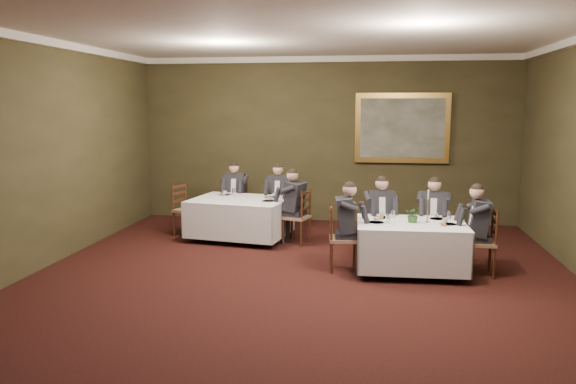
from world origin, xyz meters
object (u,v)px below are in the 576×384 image
(diner_main_backleft, at_px, (380,227))
(diner_sec_backleft, at_px, (236,203))
(chair_main_backright, at_px, (432,242))
(table_second, at_px, (240,215))
(diner_sec_endright, at_px, (296,216))
(table_main, at_px, (411,243))
(centerpiece, at_px, (413,214))
(chair_sec_endright, at_px, (297,228))
(chair_main_endright, at_px, (480,256))
(chair_main_backleft, at_px, (379,240))
(candlestick, at_px, (428,210))
(diner_main_endleft, at_px, (344,237))
(chair_sec_backright, at_px, (280,217))
(painting, at_px, (402,128))
(diner_main_endright, at_px, (480,241))
(diner_sec_backright, at_px, (279,205))
(chair_main_endleft, at_px, (343,252))
(chair_sec_backleft, at_px, (236,214))
(chair_sec_endleft, at_px, (187,220))
(diner_main_backright, at_px, (433,228))

(diner_main_backleft, relative_size, diner_sec_backleft, 1.00)
(chair_main_backright, relative_size, diner_sec_backleft, 0.74)
(table_second, distance_m, diner_sec_endright, 1.10)
(table_main, height_order, centerpiece, centerpiece)
(diner_main_backleft, bearing_deg, chair_sec_endright, -38.86)
(table_second, bearing_deg, chair_main_endright, -22.45)
(chair_main_backleft, relative_size, diner_sec_backleft, 0.74)
(table_main, bearing_deg, chair_main_backleft, 119.40)
(candlestick, bearing_deg, diner_main_endleft, -176.34)
(diner_sec_endright, relative_size, centerpiece, 5.04)
(chair_sec_backright, distance_m, painting, 3.16)
(chair_main_backleft, distance_m, diner_sec_backleft, 3.43)
(diner_main_endright, distance_m, chair_sec_endright, 3.29)
(diner_sec_backright, bearing_deg, diner_main_endright, 151.39)
(diner_main_endright, height_order, chair_sec_backright, diner_main_endright)
(diner_main_backleft, distance_m, chair_main_endright, 1.67)
(table_second, bearing_deg, diner_sec_endright, -9.29)
(diner_sec_backleft, height_order, centerpiece, diner_sec_backleft)
(chair_main_backright, bearing_deg, painting, -73.90)
(chair_main_endleft, bearing_deg, diner_sec_backright, -157.09)
(chair_main_endright, bearing_deg, chair_sec_backleft, 61.40)
(diner_main_backleft, bearing_deg, chair_sec_backleft, -45.70)
(diner_sec_endright, xyz_separation_m, chair_sec_endleft, (-2.19, 0.36, -0.23))
(chair_main_endright, height_order, diner_sec_endright, diner_sec_endright)
(table_main, bearing_deg, chair_sec_endright, 141.75)
(chair_sec_backleft, distance_m, diner_sec_endright, 1.83)
(diner_sec_backleft, xyz_separation_m, candlestick, (3.58, -2.60, 0.44))
(chair_main_backleft, relative_size, diner_sec_endright, 0.74)
(diner_main_endright, relative_size, diner_sec_backright, 1.00)
(chair_main_backright, distance_m, chair_main_endleft, 1.66)
(diner_main_backleft, height_order, diner_main_backright, same)
(chair_main_backright, xyz_separation_m, chair_sec_endright, (-2.33, 0.68, 0.00))
(chair_sec_backright, relative_size, painting, 0.52)
(chair_main_backleft, relative_size, diner_main_backright, 0.74)
(table_main, distance_m, chair_sec_endleft, 4.53)
(diner_main_backleft, relative_size, diner_sec_backright, 1.00)
(chair_main_endleft, relative_size, chair_sec_backright, 1.00)
(diner_sec_endright, bearing_deg, chair_main_backleft, -98.86)
(chair_main_backleft, bearing_deg, chair_sec_backright, -53.93)
(chair_sec_backleft, bearing_deg, diner_sec_endright, 142.05)
(diner_main_endleft, height_order, candlestick, diner_main_endleft)
(diner_main_endright, relative_size, painting, 0.69)
(table_second, height_order, chair_sec_backright, chair_sec_backright)
(table_second, bearing_deg, chair_main_endleft, -40.71)
(chair_sec_endright, bearing_deg, diner_main_endright, -100.15)
(diner_main_backright, relative_size, diner_sec_backright, 1.00)
(diner_sec_backright, height_order, diner_sec_endright, same)
(table_second, relative_size, chair_main_backleft, 1.95)
(table_second, relative_size, diner_sec_backright, 1.45)
(table_main, distance_m, chair_main_backright, 0.94)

